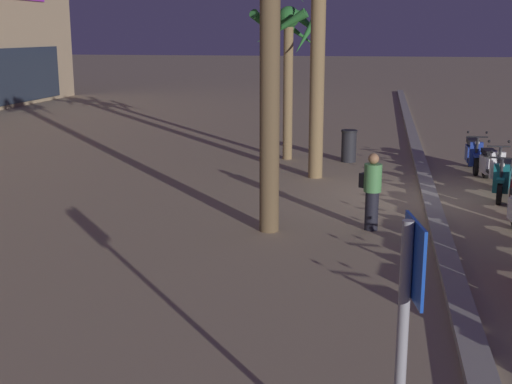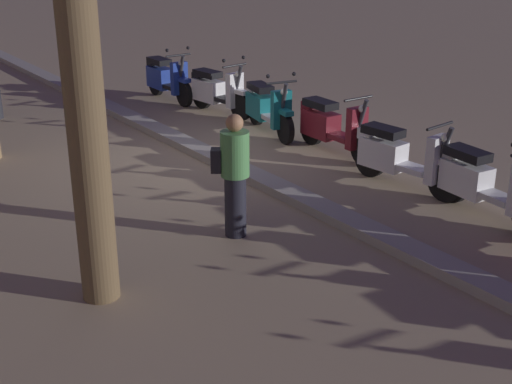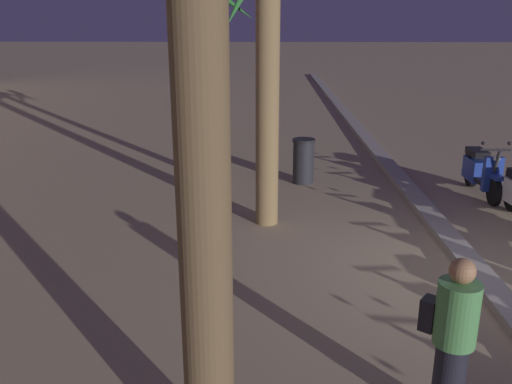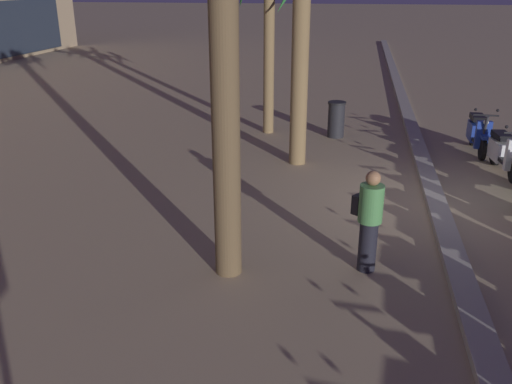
% 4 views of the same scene
% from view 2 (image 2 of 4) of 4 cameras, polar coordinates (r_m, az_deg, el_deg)
% --- Properties ---
extents(ground_plane, '(200.00, 200.00, 0.00)m').
position_cam_2_polar(ground_plane, '(11.33, -3.89, 2.81)').
color(ground_plane, '#9E896B').
extents(curb_strip, '(60.00, 0.36, 0.12)m').
position_cam_2_polar(curb_strip, '(11.30, -3.95, 3.08)').
color(curb_strip, gray).
rests_on(curb_strip, ground).
extents(scooter_white_second_in_line, '(1.81, 0.56, 1.17)m').
position_cam_2_polar(scooter_white_second_in_line, '(9.43, 17.94, 0.75)').
color(scooter_white_second_in_line, black).
rests_on(scooter_white_second_in_line, ground).
extents(scooter_white_lead_nearest, '(1.83, 0.56, 1.04)m').
position_cam_2_polar(scooter_white_lead_nearest, '(10.17, 11.53, 2.86)').
color(scooter_white_lead_nearest, black).
rests_on(scooter_white_lead_nearest, ground).
extents(scooter_maroon_mid_rear, '(1.81, 0.56, 1.04)m').
position_cam_2_polar(scooter_maroon_mid_rear, '(11.52, 6.15, 5.35)').
color(scooter_maroon_mid_rear, black).
rests_on(scooter_maroon_mid_rear, ground).
extents(scooter_teal_mid_centre, '(1.78, 0.70, 1.17)m').
position_cam_2_polar(scooter_teal_mid_centre, '(12.59, 0.89, 6.87)').
color(scooter_teal_mid_centre, black).
rests_on(scooter_teal_mid_centre, ground).
extents(scooter_white_far_back, '(1.73, 0.56, 1.17)m').
position_cam_2_polar(scooter_white_far_back, '(13.88, -3.21, 8.20)').
color(scooter_white_far_back, black).
rests_on(scooter_white_far_back, ground).
extents(scooter_blue_gap_after_mid, '(1.74, 0.56, 1.17)m').
position_cam_2_polar(scooter_blue_gap_after_mid, '(15.06, -7.31, 9.14)').
color(scooter_blue_gap_after_mid, black).
rests_on(scooter_blue_gap_after_mid, ground).
extents(pedestrian_strolling_near_curb, '(0.40, 0.44, 1.51)m').
position_cam_2_polar(pedestrian_strolling_near_curb, '(8.25, -1.77, 1.52)').
color(pedestrian_strolling_near_curb, black).
rests_on(pedestrian_strolling_near_curb, ground).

